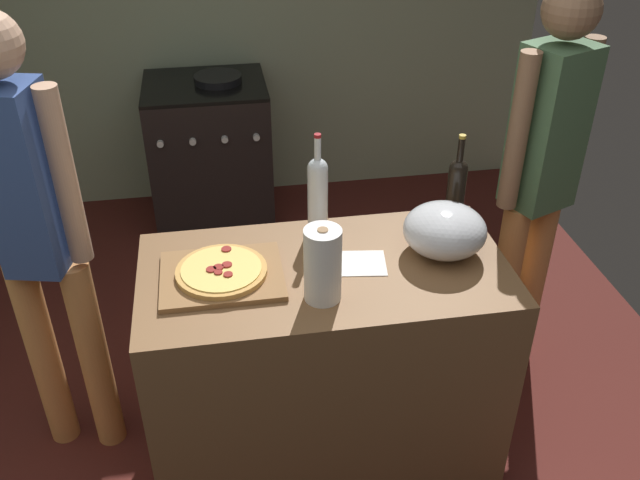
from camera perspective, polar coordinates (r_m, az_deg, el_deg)
ground_plane at (r=3.46m, az=-5.37°, el=-7.54°), size 3.87×3.52×0.02m
counter at (r=2.60m, az=0.37°, el=-10.34°), size 1.25×0.64×0.89m
cutting_board at (r=2.29m, az=-8.09°, el=-2.95°), size 0.40×0.32×0.02m
pizza at (r=2.28m, az=-8.13°, el=-2.52°), size 0.30×0.30×0.03m
mixing_bowl at (r=2.39m, az=10.24°, el=0.79°), size 0.29×0.29×0.17m
paper_towel_roll at (r=2.12m, az=0.22°, el=-2.06°), size 0.12×0.12×0.25m
wine_bottle_green at (r=2.57m, az=11.19°, el=4.39°), size 0.07×0.07×0.34m
wine_bottle_dark at (r=2.44m, az=-0.19°, el=4.02°), size 0.07×0.07×0.38m
recipe_sheet at (r=2.35m, az=2.88°, el=-1.94°), size 0.23×0.18×0.00m
stove at (r=4.15m, az=-9.01°, el=7.01°), size 0.68×0.61×0.91m
person_in_stripes at (r=2.50m, az=-22.36°, el=0.70°), size 0.35×0.24×1.73m
person_in_red at (r=2.84m, az=17.73°, el=5.59°), size 0.38×0.27×1.71m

